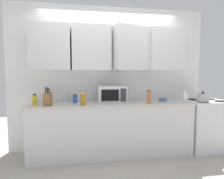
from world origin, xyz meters
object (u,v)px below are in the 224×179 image
at_px(microwave, 111,94).
at_px(bottle_amber_vinegar, 83,99).
at_px(stove_range, 205,125).
at_px(bottle_white_jar, 185,97).
at_px(bottle_clear_tall, 66,98).
at_px(bottle_spice_jar, 149,97).
at_px(kettle, 203,97).
at_px(bottle_yellow_mustard, 35,100).
at_px(knife_block, 48,99).
at_px(bowl_ceramic_small, 163,99).
at_px(bottle_blue_cleaner, 75,99).

distance_m(microwave, bottle_amber_vinegar, 0.55).
xyz_separation_m(stove_range, microwave, (-1.75, 0.07, 0.59)).
height_order(microwave, bottle_white_jar, microwave).
relative_size(bottle_clear_tall, bottle_white_jar, 0.66).
height_order(bottle_clear_tall, bottle_spice_jar, bottle_spice_jar).
height_order(kettle, bottle_amber_vinegar, bottle_amber_vinegar).
distance_m(bottle_amber_vinegar, bottle_white_jar, 1.72).
bearing_deg(bottle_spice_jar, bottle_yellow_mustard, 175.16).
height_order(stove_range, bottle_spice_jar, bottle_spice_jar).
bearing_deg(bottle_spice_jar, kettle, 3.23).
distance_m(knife_block, bottle_yellow_mustard, 0.25).
height_order(stove_range, bottle_clear_tall, bottle_clear_tall).
xyz_separation_m(bottle_clear_tall, bottle_white_jar, (2.02, -0.41, 0.03)).
relative_size(stove_range, bottle_clear_tall, 6.56).
height_order(kettle, bowl_ceramic_small, kettle).
bearing_deg(knife_block, bottle_amber_vinegar, -2.91).
relative_size(bottle_spice_jar, bowl_ceramic_small, 1.61).
xyz_separation_m(stove_range, knife_block, (-2.77, -0.16, 0.55)).
relative_size(microwave, bottle_amber_vinegar, 2.47).
xyz_separation_m(bottle_clear_tall, bottle_blue_cleaner, (0.17, -0.15, 0.00)).
bearing_deg(stove_range, bottle_clear_tall, 174.73).
relative_size(microwave, bottle_yellow_mustard, 2.75).
height_order(knife_block, bottle_clear_tall, knife_block).
bearing_deg(kettle, microwave, 172.29).
relative_size(knife_block, bottle_spice_jar, 1.28).
xyz_separation_m(bottle_clear_tall, bottle_amber_vinegar, (0.30, -0.42, 0.03)).
bearing_deg(knife_block, bottle_clear_tall, 59.68).
xyz_separation_m(bottle_spice_jar, bottle_yellow_mustard, (-1.81, 0.15, -0.02)).
height_order(bottle_amber_vinegar, bottle_spice_jar, bottle_spice_jar).
relative_size(bottle_blue_cleaner, bowl_ceramic_small, 1.04).
bearing_deg(bottle_clear_tall, bottle_yellow_mustard, -148.36).
xyz_separation_m(stove_range, bottle_yellow_mustard, (-2.99, -0.04, 0.53)).
height_order(stove_range, bottle_amber_vinegar, bottle_amber_vinegar).
bearing_deg(knife_block, stove_range, 3.24).
height_order(bottle_white_jar, bowl_ceramic_small, bottle_white_jar).
relative_size(bottle_white_jar, bottle_spice_jar, 0.93).
bearing_deg(bottle_spice_jar, bottle_clear_tall, 162.46).
height_order(bottle_white_jar, bottle_blue_cleaner, bottle_white_jar).
distance_m(stove_range, knife_block, 2.83).
relative_size(bottle_clear_tall, bottle_amber_vinegar, 0.72).
bearing_deg(knife_block, bottle_blue_cleaner, 31.00).
relative_size(bottle_white_jar, bowl_ceramic_small, 1.50).
bearing_deg(bottle_clear_tall, stove_range, -5.27).
xyz_separation_m(microwave, bottle_yellow_mustard, (-1.24, -0.12, -0.06)).
bearing_deg(bottle_blue_cleaner, bottle_spice_jar, -13.04).
xyz_separation_m(microwave, bottle_spice_jar, (0.58, -0.27, -0.03)).
bearing_deg(bottle_white_jar, microwave, 168.74).
height_order(bottle_clear_tall, bottle_yellow_mustard, bottle_yellow_mustard).
xyz_separation_m(kettle, knife_block, (-2.60, -0.02, 0.02)).
height_order(stove_range, bottle_blue_cleaner, bottle_blue_cleaner).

